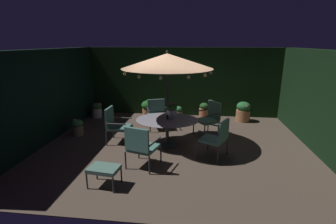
{
  "coord_description": "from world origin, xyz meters",
  "views": [
    {
      "loc": [
        0.54,
        -6.45,
        2.76
      ],
      "look_at": [
        -0.23,
        0.13,
        0.89
      ],
      "focal_mm": 26.49,
      "sensor_mm": 36.0,
      "label": 1
    }
  ],
  "objects_px": {
    "patio_dining_table": "(167,124)",
    "patio_umbrella": "(167,61)",
    "potted_plant_right_far": "(204,111)",
    "potted_plant_right_near": "(148,108)",
    "centerpiece_planter": "(171,109)",
    "potted_plant_back_right": "(178,112)",
    "patio_chair_east": "(141,145)",
    "potted_plant_left_near": "(97,110)",
    "patio_chair_south": "(210,117)",
    "potted_plant_back_center": "(243,111)",
    "ottoman_footrest": "(104,169)",
    "potted_plant_back_left": "(77,127)",
    "patio_chair_southeast": "(217,136)",
    "patio_chair_north": "(157,112)",
    "patio_chair_northeast": "(116,123)"
  },
  "relations": [
    {
      "from": "potted_plant_right_far",
      "to": "potted_plant_right_near",
      "type": "distance_m",
      "value": 2.13
    },
    {
      "from": "patio_dining_table",
      "to": "patio_umbrella",
      "type": "height_order",
      "value": "patio_umbrella"
    },
    {
      "from": "patio_chair_east",
      "to": "potted_plant_right_far",
      "type": "xyz_separation_m",
      "value": [
        1.49,
        3.9,
        -0.26
      ]
    },
    {
      "from": "centerpiece_planter",
      "to": "patio_umbrella",
      "type": "bearing_deg",
      "value": -153.71
    },
    {
      "from": "patio_chair_east",
      "to": "potted_plant_back_center",
      "type": "height_order",
      "value": "patio_chair_east"
    },
    {
      "from": "patio_chair_southeast",
      "to": "potted_plant_back_left",
      "type": "distance_m",
      "value": 4.27
    },
    {
      "from": "centerpiece_planter",
      "to": "potted_plant_back_right",
      "type": "xyz_separation_m",
      "value": [
        -0.0,
        2.43,
        -0.78
      ]
    },
    {
      "from": "patio_chair_east",
      "to": "patio_chair_north",
      "type": "bearing_deg",
      "value": 91.7
    },
    {
      "from": "potted_plant_back_center",
      "to": "patio_chair_south",
      "type": "bearing_deg",
      "value": -128.41
    },
    {
      "from": "potted_plant_left_near",
      "to": "potted_plant_right_far",
      "type": "bearing_deg",
      "value": 3.2
    },
    {
      "from": "potted_plant_back_center",
      "to": "potted_plant_left_near",
      "type": "height_order",
      "value": "potted_plant_back_center"
    },
    {
      "from": "patio_dining_table",
      "to": "patio_chair_east",
      "type": "xyz_separation_m",
      "value": [
        -0.42,
        -1.41,
        -0.03
      ]
    },
    {
      "from": "patio_umbrella",
      "to": "potted_plant_back_left",
      "type": "height_order",
      "value": "patio_umbrella"
    },
    {
      "from": "potted_plant_back_center",
      "to": "patio_chair_southeast",
      "type": "bearing_deg",
      "value": -110.43
    },
    {
      "from": "patio_chair_south",
      "to": "potted_plant_back_center",
      "type": "bearing_deg",
      "value": 51.59
    },
    {
      "from": "potted_plant_left_near",
      "to": "patio_dining_table",
      "type": "bearing_deg",
      "value": -37.56
    },
    {
      "from": "patio_dining_table",
      "to": "patio_chair_southeast",
      "type": "relative_size",
      "value": 1.76
    },
    {
      "from": "patio_chair_northeast",
      "to": "patio_chair_southeast",
      "type": "bearing_deg",
      "value": -13.93
    },
    {
      "from": "potted_plant_back_left",
      "to": "potted_plant_left_near",
      "type": "xyz_separation_m",
      "value": [
        -0.13,
        1.88,
        0.03
      ]
    },
    {
      "from": "potted_plant_right_far",
      "to": "potted_plant_right_near",
      "type": "relative_size",
      "value": 1.0
    },
    {
      "from": "centerpiece_planter",
      "to": "patio_chair_east",
      "type": "bearing_deg",
      "value": -109.91
    },
    {
      "from": "patio_chair_east",
      "to": "patio_dining_table",
      "type": "bearing_deg",
      "value": 73.38
    },
    {
      "from": "patio_chair_north",
      "to": "patio_chair_northeast",
      "type": "xyz_separation_m",
      "value": [
        -0.97,
        -1.35,
        0.01
      ]
    },
    {
      "from": "potted_plant_back_left",
      "to": "potted_plant_right_far",
      "type": "xyz_separation_m",
      "value": [
        3.89,
        2.11,
        0.05
      ]
    },
    {
      "from": "potted_plant_right_far",
      "to": "patio_chair_east",
      "type": "bearing_deg",
      "value": -110.86
    },
    {
      "from": "centerpiece_planter",
      "to": "ottoman_footrest",
      "type": "relative_size",
      "value": 0.72
    },
    {
      "from": "patio_chair_south",
      "to": "potted_plant_back_left",
      "type": "height_order",
      "value": "patio_chair_south"
    },
    {
      "from": "patio_dining_table",
      "to": "potted_plant_right_far",
      "type": "relative_size",
      "value": 2.74
    },
    {
      "from": "patio_chair_east",
      "to": "potted_plant_right_near",
      "type": "distance_m",
      "value": 4.11
    },
    {
      "from": "patio_umbrella",
      "to": "potted_plant_right_far",
      "type": "bearing_deg",
      "value": 66.85
    },
    {
      "from": "centerpiece_planter",
      "to": "potted_plant_right_near",
      "type": "relative_size",
      "value": 0.73
    },
    {
      "from": "patio_chair_east",
      "to": "potted_plant_back_right",
      "type": "relative_size",
      "value": 2.14
    },
    {
      "from": "patio_umbrella",
      "to": "patio_chair_northeast",
      "type": "bearing_deg",
      "value": 179.15
    },
    {
      "from": "patio_chair_northeast",
      "to": "patio_chair_southeast",
      "type": "height_order",
      "value": "patio_chair_northeast"
    },
    {
      "from": "centerpiece_planter",
      "to": "patio_chair_north",
      "type": "distance_m",
      "value": 1.53
    },
    {
      "from": "ottoman_footrest",
      "to": "potted_plant_back_left",
      "type": "relative_size",
      "value": 1.2
    },
    {
      "from": "patio_dining_table",
      "to": "patio_umbrella",
      "type": "distance_m",
      "value": 1.7
    },
    {
      "from": "ottoman_footrest",
      "to": "potted_plant_right_far",
      "type": "distance_m",
      "value": 5.13
    },
    {
      "from": "patio_dining_table",
      "to": "patio_chair_southeast",
      "type": "distance_m",
      "value": 1.46
    },
    {
      "from": "patio_chair_east",
      "to": "potted_plant_right_near",
      "type": "relative_size",
      "value": 1.62
    },
    {
      "from": "potted_plant_right_far",
      "to": "ottoman_footrest",
      "type": "bearing_deg",
      "value": -113.57
    },
    {
      "from": "patio_chair_northeast",
      "to": "patio_chair_south",
      "type": "height_order",
      "value": "patio_chair_south"
    },
    {
      "from": "ottoman_footrest",
      "to": "patio_dining_table",
      "type": "bearing_deg",
      "value": 65.96
    },
    {
      "from": "patio_chair_north",
      "to": "patio_chair_east",
      "type": "height_order",
      "value": "patio_chair_east"
    },
    {
      "from": "centerpiece_planter",
      "to": "potted_plant_left_near",
      "type": "bearing_deg",
      "value": 144.1
    },
    {
      "from": "patio_dining_table",
      "to": "centerpiece_planter",
      "type": "bearing_deg",
      "value": 26.29
    },
    {
      "from": "ottoman_footrest",
      "to": "patio_chair_south",
      "type": "bearing_deg",
      "value": 54.6
    },
    {
      "from": "patio_dining_table",
      "to": "patio_chair_southeast",
      "type": "xyz_separation_m",
      "value": [
        1.3,
        -0.67,
        -0.03
      ]
    },
    {
      "from": "potted_plant_right_near",
      "to": "patio_chair_north",
      "type": "bearing_deg",
      "value": -66.57
    },
    {
      "from": "potted_plant_right_near",
      "to": "potted_plant_left_near",
      "type": "height_order",
      "value": "potted_plant_right_near"
    }
  ]
}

